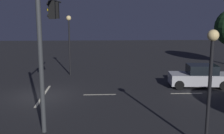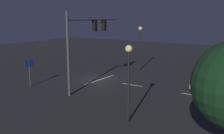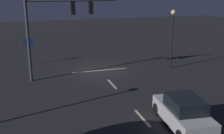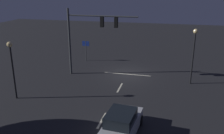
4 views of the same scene
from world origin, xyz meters
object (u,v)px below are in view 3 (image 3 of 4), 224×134
(car_approaching, at_px, (183,112))
(street_lamp_left_kerb, at_px, (172,28))
(traffic_signal_assembly, at_px, (57,20))
(route_sign, at_px, (29,46))

(car_approaching, bearing_deg, street_lamp_left_kerb, -114.86)
(traffic_signal_assembly, distance_m, car_approaching, 12.11)
(route_sign, bearing_deg, car_approaching, 116.97)
(car_approaching, height_order, route_sign, route_sign)
(street_lamp_left_kerb, height_order, route_sign, street_lamp_left_kerb)
(route_sign, bearing_deg, traffic_signal_assembly, 114.75)
(traffic_signal_assembly, xyz_separation_m, route_sign, (2.26, -4.91, -2.90))
(traffic_signal_assembly, relative_size, street_lamp_left_kerb, 1.36)
(route_sign, bearing_deg, street_lamp_left_kerb, 158.36)
(traffic_signal_assembly, distance_m, route_sign, 6.13)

